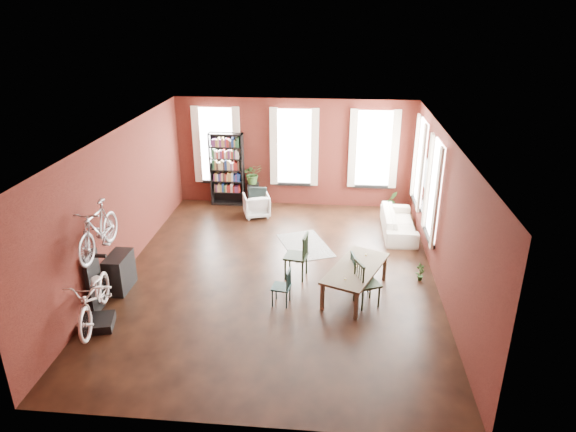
# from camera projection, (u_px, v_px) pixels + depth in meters

# --- Properties ---
(room) EXTENTS (9.00, 9.04, 3.22)m
(room) POSITION_uv_depth(u_px,v_px,m) (291.00, 177.00, 11.33)
(room) COLOR black
(room) RESTS_ON ground
(dining_table) EXTENTS (1.51, 2.06, 0.64)m
(dining_table) POSITION_uv_depth(u_px,v_px,m) (355.00, 281.00, 10.73)
(dining_table) COLOR #4E422F
(dining_table) RESTS_ON ground
(dining_chair_a) EXTENTS (0.41, 0.41, 0.78)m
(dining_chair_a) POSITION_uv_depth(u_px,v_px,m) (281.00, 287.00, 10.36)
(dining_chair_a) COLOR #173332
(dining_chair_a) RESTS_ON ground
(dining_chair_b) EXTENTS (0.55, 0.55, 1.04)m
(dining_chair_b) POSITION_uv_depth(u_px,v_px,m) (296.00, 256.00, 11.34)
(dining_chair_b) COLOR black
(dining_chair_b) RESTS_ON ground
(dining_chair_c) EXTENTS (0.60, 0.60, 0.98)m
(dining_chair_c) POSITION_uv_depth(u_px,v_px,m) (367.00, 283.00, 10.30)
(dining_chair_c) COLOR black
(dining_chair_c) RESTS_ON ground
(dining_chair_d) EXTENTS (0.46, 0.46, 0.84)m
(dining_chair_d) POSITION_uv_depth(u_px,v_px,m) (360.00, 272.00, 10.89)
(dining_chair_d) COLOR #16322F
(dining_chair_d) RESTS_ON ground
(bookshelf) EXTENTS (1.00, 0.32, 2.20)m
(bookshelf) POSITION_uv_depth(u_px,v_px,m) (227.00, 169.00, 15.31)
(bookshelf) COLOR black
(bookshelf) RESTS_ON ground
(white_armchair) EXTENTS (0.87, 0.84, 0.73)m
(white_armchair) POSITION_uv_depth(u_px,v_px,m) (256.00, 204.00, 14.70)
(white_armchair) COLOR silver
(white_armchair) RESTS_ON ground
(cream_sofa) EXTENTS (0.61, 2.08, 0.81)m
(cream_sofa) POSITION_uv_depth(u_px,v_px,m) (399.00, 219.00, 13.58)
(cream_sofa) COLOR beige
(cream_sofa) RESTS_ON ground
(striped_rug) EXTENTS (1.61, 1.94, 0.01)m
(striped_rug) POSITION_uv_depth(u_px,v_px,m) (305.00, 245.00, 13.02)
(striped_rug) COLOR black
(striped_rug) RESTS_ON ground
(bike_trainer) EXTENTS (0.72, 0.72, 0.17)m
(bike_trainer) POSITION_uv_depth(u_px,v_px,m) (98.00, 323.00, 9.72)
(bike_trainer) COLOR black
(bike_trainer) RESTS_ON ground
(bike_wall_rack) EXTENTS (0.16, 0.60, 1.30)m
(bike_wall_rack) POSITION_uv_depth(u_px,v_px,m) (94.00, 283.00, 10.00)
(bike_wall_rack) COLOR black
(bike_wall_rack) RESTS_ON ground
(console_table) EXTENTS (0.40, 0.80, 0.80)m
(console_table) POSITION_uv_depth(u_px,v_px,m) (120.00, 272.00, 10.91)
(console_table) COLOR black
(console_table) RESTS_ON ground
(plant_stand) EXTENTS (0.38, 0.38, 0.68)m
(plant_stand) POSITION_uv_depth(u_px,v_px,m) (253.00, 194.00, 15.53)
(plant_stand) COLOR black
(plant_stand) RESTS_ON ground
(plant_by_sofa) EXTENTS (0.45, 0.64, 0.26)m
(plant_by_sofa) POSITION_uv_depth(u_px,v_px,m) (391.00, 205.00, 15.24)
(plant_by_sofa) COLOR #2F5923
(plant_by_sofa) RESTS_ON ground
(plant_small) EXTENTS (0.39, 0.46, 0.15)m
(plant_small) POSITION_uv_depth(u_px,v_px,m) (420.00, 278.00, 11.36)
(plant_small) COLOR #2D5823
(plant_small) RESTS_ON ground
(bicycle_floor) EXTENTS (0.83, 1.11, 1.91)m
(bicycle_floor) POSITION_uv_depth(u_px,v_px,m) (91.00, 275.00, 9.30)
(bicycle_floor) COLOR white
(bicycle_floor) RESTS_ON bike_trainer
(bicycle_hung) EXTENTS (0.47, 1.00, 1.66)m
(bicycle_hung) POSITION_uv_depth(u_px,v_px,m) (95.00, 213.00, 9.41)
(bicycle_hung) COLOR #A5A8AD
(bicycle_hung) RESTS_ON bike_wall_rack
(plant_on_stand) EXTENTS (0.75, 0.78, 0.48)m
(plant_on_stand) POSITION_uv_depth(u_px,v_px,m) (253.00, 176.00, 15.31)
(plant_on_stand) COLOR #345C25
(plant_on_stand) RESTS_ON plant_stand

